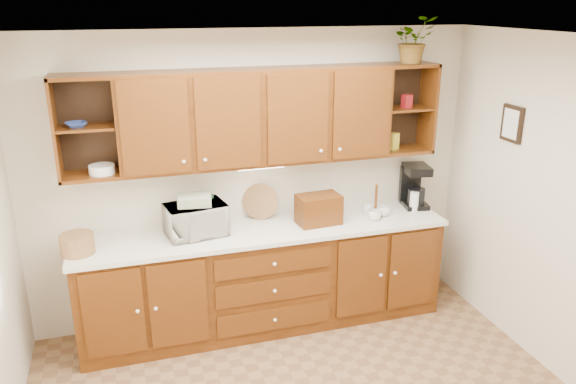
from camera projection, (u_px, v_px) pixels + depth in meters
ceiling at (328, 42)px, 3.01m from camera, size 4.00×4.00×0.00m
back_wall at (255, 179)px, 5.02m from camera, size 4.00×0.00×4.00m
base_cabinets at (265, 279)px, 5.02m from camera, size 3.20×0.60×0.90m
countertop at (265, 231)px, 4.86m from camera, size 3.24×0.64×0.04m
upper_cabinets at (260, 117)px, 4.68m from camera, size 3.20×0.33×0.80m
undercabinet_light at (261, 167)px, 4.77m from camera, size 0.40×0.05×0.02m
framed_picture at (512, 124)px, 4.62m from camera, size 0.03×0.24×0.30m
wicker_basket at (77, 244)px, 4.36m from camera, size 0.33×0.33×0.16m
microwave at (196, 220)px, 4.69m from camera, size 0.54×0.41×0.27m
towel_stack at (195, 200)px, 4.63m from camera, size 0.30×0.24×0.08m
wine_bottle at (210, 211)px, 4.85m from camera, size 0.09×0.09×0.29m
woven_tray at (260, 217)px, 5.09m from camera, size 0.33×0.19×0.32m
bread_box at (319, 209)px, 4.93m from camera, size 0.39×0.26×0.26m
mug_tree at (375, 212)px, 5.11m from camera, size 0.24×0.26×0.31m
canister_red at (332, 217)px, 4.94m from camera, size 0.11×0.11×0.13m
canister_white at (414, 201)px, 5.25m from camera, size 0.09×0.09×0.18m
canister_yellow at (332, 213)px, 5.07m from camera, size 0.10×0.10×0.11m
coffee_maker at (414, 186)px, 5.34m from camera, size 0.26×0.32×0.41m
bowl_stack at (76, 125)px, 4.24m from camera, size 0.20×0.20×0.04m
plate_stack at (102, 169)px, 4.41m from camera, size 0.23×0.23×0.07m
pantry_box_yellow at (394, 141)px, 5.11m from camera, size 0.10×0.09×0.15m
pantry_box_red at (407, 101)px, 5.01m from camera, size 0.09×0.09×0.12m
potted_plant at (413, 40)px, 4.80m from camera, size 0.36×0.32×0.40m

